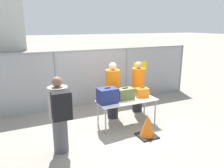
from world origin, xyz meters
name	(u,v)px	position (x,y,z in m)	size (l,w,h in m)	color
ground_plane	(116,124)	(0.00, 0.00, 0.00)	(120.00, 120.00, 0.00)	gray
fence_section	(94,76)	(0.02, 1.82, 1.01)	(7.77, 0.07, 1.92)	gray
inspection_table	(127,102)	(0.26, -0.14, 0.66)	(1.63, 0.66, 0.72)	silver
suitcase_navy	(108,96)	(-0.31, -0.12, 0.92)	(0.52, 0.38, 0.42)	navy
suitcase_olive	(125,94)	(0.24, -0.05, 0.88)	(0.48, 0.29, 0.33)	#566033
suitcase_orange	(142,93)	(0.77, -0.08, 0.85)	(0.38, 0.28, 0.28)	orange
traveler_hooded	(60,113)	(-1.69, -0.78, 0.93)	(0.42, 0.65, 1.69)	#4C4C51
security_worker_near	(113,90)	(0.11, 0.47, 0.87)	(0.42, 0.42, 1.68)	black
security_worker_far	(138,86)	(1.04, 0.59, 0.84)	(0.40, 0.40, 1.62)	black
utility_trailer	(125,75)	(2.29, 3.84, 0.42)	(3.50, 2.27, 0.73)	white
traffic_cone	(147,126)	(0.39, -0.96, 0.27)	(0.47, 0.47, 0.59)	black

